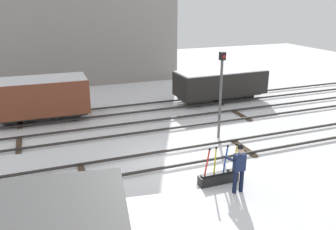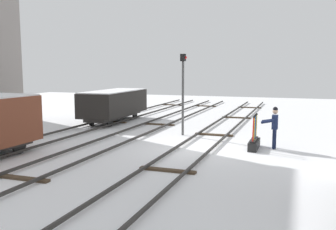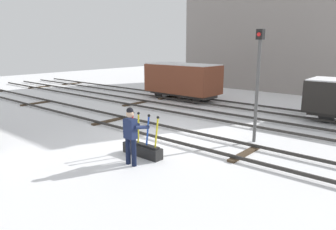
# 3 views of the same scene
# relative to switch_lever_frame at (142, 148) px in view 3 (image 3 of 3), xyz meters

# --- Properties ---
(ground_plane) EXTENTS (60.00, 60.00, 0.00)m
(ground_plane) POSITION_rel_switch_lever_frame_xyz_m (-1.01, 2.29, -0.25)
(ground_plane) COLOR white
(track_main_line) EXTENTS (44.00, 1.94, 0.18)m
(track_main_line) POSITION_rel_switch_lever_frame_xyz_m (-1.01, 2.29, -0.14)
(track_main_line) COLOR #2D2B28
(track_main_line) RESTS_ON ground_plane
(track_siding_near) EXTENTS (44.00, 1.94, 0.18)m
(track_siding_near) POSITION_rel_switch_lever_frame_xyz_m (-1.01, 6.20, -0.14)
(track_siding_near) COLOR #2D2B28
(track_siding_near) RESTS_ON ground_plane
(track_siding_far) EXTENTS (44.00, 1.94, 0.18)m
(track_siding_far) POSITION_rel_switch_lever_frame_xyz_m (-1.01, 9.34, -0.14)
(track_siding_far) COLOR #2D2B28
(track_siding_far) RESTS_ON ground_plane
(switch_lever_frame) EXTENTS (1.52, 0.36, 1.45)m
(switch_lever_frame) POSITION_rel_switch_lever_frame_xyz_m (0.00, 0.00, 0.00)
(switch_lever_frame) COLOR black
(switch_lever_frame) RESTS_ON ground_plane
(rail_worker) EXTENTS (0.53, 0.68, 1.79)m
(rail_worker) POSITION_rel_switch_lever_frame_xyz_m (0.32, -0.77, 0.75)
(rail_worker) COLOR #111831
(rail_worker) RESTS_ON ground_plane
(signal_post) EXTENTS (0.24, 0.32, 4.11)m
(signal_post) POSITION_rel_switch_lever_frame_xyz_m (2.09, 3.82, 2.24)
(signal_post) COLOR #4C4C4C
(signal_post) RESTS_ON ground_plane
(apartment_building) EXTENTS (16.06, 6.59, 12.55)m
(apartment_building) POSITION_rel_switch_lever_frame_xyz_m (-2.85, 19.50, 6.03)
(apartment_building) COLOR gray
(apartment_building) RESTS_ON ground_plane
(freight_car_near_switch) EXTENTS (4.94, 2.26, 2.36)m
(freight_car_near_switch) POSITION_rel_switch_lever_frame_xyz_m (-5.68, 9.34, 1.11)
(freight_car_near_switch) COLOR #2D2B28
(freight_car_near_switch) RESTS_ON ground_plane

